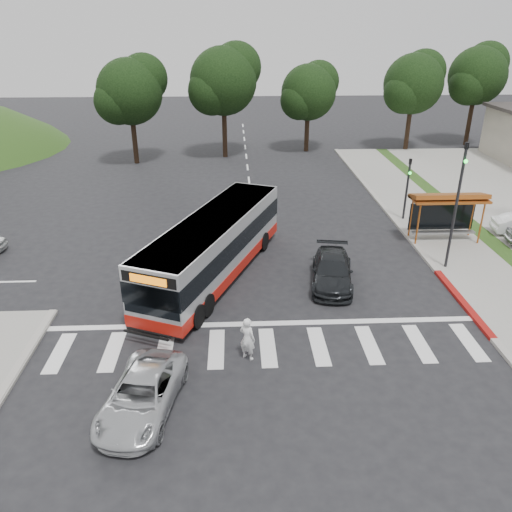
{
  "coord_description": "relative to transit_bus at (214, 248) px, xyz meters",
  "views": [
    {
      "loc": [
        -1.18,
        -21.08,
        11.44
      ],
      "look_at": [
        -0.23,
        0.03,
        1.6
      ],
      "focal_mm": 35.0,
      "sensor_mm": 36.0,
      "label": 1
    }
  ],
  "objects": [
    {
      "name": "traffic_signal_ne_tall",
      "position": [
        11.81,
        0.27,
        2.35
      ],
      "size": [
        0.18,
        0.37,
        6.5
      ],
      "color": "black",
      "rests_on": "ground"
    },
    {
      "name": "silver_suv_south",
      "position": [
        -2.07,
        -9.5,
        -0.91
      ],
      "size": [
        2.84,
        4.79,
        1.25
      ],
      "primitive_type": "imported",
      "rotation": [
        0.0,
        0.0,
        -0.18
      ],
      "color": "#B8BABD",
      "rests_on": "ground"
    },
    {
      "name": "tree_north_c",
      "position": [
        -7.71,
        22.84,
        4.76
      ],
      "size": [
        6.16,
        5.74,
        9.3
      ],
      "color": "black",
      "rests_on": "ground"
    },
    {
      "name": "tree_north_a",
      "position": [
        0.3,
        24.85,
        5.39
      ],
      "size": [
        6.6,
        6.15,
        10.17
      ],
      "color": "black",
      "rests_on": "ground"
    },
    {
      "name": "dark_sedan",
      "position": [
        5.65,
        -1.05,
        -0.86
      ],
      "size": [
        2.63,
        4.89,
        1.35
      ],
      "primitive_type": "imported",
      "rotation": [
        0.0,
        0.0,
        -0.17
      ],
      "color": "black",
      "rests_on": "ground"
    },
    {
      "name": "pedestrian",
      "position": [
        1.4,
        -6.87,
        -0.66
      ],
      "size": [
        0.76,
        0.7,
        1.75
      ],
      "primitive_type": "imported",
      "rotation": [
        0.0,
        0.0,
        2.56
      ],
      "color": "white",
      "rests_on": "ground"
    },
    {
      "name": "sidewalk_east",
      "position": [
        13.21,
        6.78,
        -1.47
      ],
      "size": [
        4.0,
        40.0,
        0.12
      ],
      "primitive_type": "cube",
      "color": "gray",
      "rests_on": "ground"
    },
    {
      "name": "tree_ne_b",
      "position": [
        25.29,
        28.84,
        5.39
      ],
      "size": [
        6.16,
        5.74,
        10.02
      ],
      "color": "black",
      "rests_on": "ground"
    },
    {
      "name": "tree_north_b",
      "position": [
        8.28,
        26.84,
        4.13
      ],
      "size": [
        5.72,
        5.33,
        8.43
      ],
      "color": "black",
      "rests_on": "ground"
    },
    {
      "name": "bus_shelter",
      "position": [
        13.01,
        3.88,
        0.82
      ],
      "size": [
        4.2,
        1.6,
        2.86
      ],
      "color": "#A3501B",
      "rests_on": "sidewalk_east"
    },
    {
      "name": "tree_ne_a",
      "position": [
        18.29,
        26.84,
        4.86
      ],
      "size": [
        6.16,
        5.74,
        9.3
      ],
      "color": "black",
      "rests_on": "parking_lot"
    },
    {
      "name": "transit_bus",
      "position": [
        0.0,
        0.0,
        0.0
      ],
      "size": [
        6.93,
        11.93,
        3.06
      ],
      "primitive_type": null,
      "rotation": [
        0.0,
        0.0,
        -0.39
      ],
      "color": "#ACAEB0",
      "rests_on": "ground"
    },
    {
      "name": "ground",
      "position": [
        2.21,
        -1.22,
        -1.53
      ],
      "size": [
        140.0,
        140.0,
        0.0
      ],
      "primitive_type": "plane",
      "color": "black",
      "rests_on": "ground"
    },
    {
      "name": "traffic_signal_ne_short",
      "position": [
        11.81,
        7.27,
        0.95
      ],
      "size": [
        0.18,
        0.37,
        4.0
      ],
      "color": "black",
      "rests_on": "ground"
    },
    {
      "name": "crosswalk_ladder",
      "position": [
        2.21,
        -6.22,
        -1.53
      ],
      "size": [
        18.0,
        2.6,
        0.01
      ],
      "primitive_type": "cube",
      "color": "silver",
      "rests_on": "ground"
    },
    {
      "name": "curb_east_red",
      "position": [
        11.21,
        -3.22,
        -1.46
      ],
      "size": [
        0.32,
        6.0,
        0.15
      ],
      "primitive_type": "cube",
      "color": "maroon",
      "rests_on": "ground"
    },
    {
      "name": "curb_east",
      "position": [
        11.21,
        6.78,
        -1.46
      ],
      "size": [
        0.3,
        40.0,
        0.15
      ],
      "primitive_type": "cube",
      "color": "#9E9991",
      "rests_on": "ground"
    }
  ]
}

